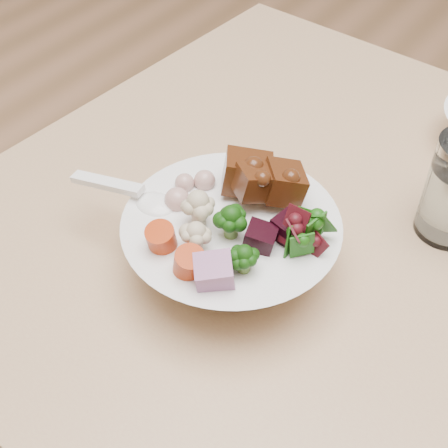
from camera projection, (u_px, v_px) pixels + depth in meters
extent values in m
cylinder|color=tan|center=(259.00, 187.00, 1.30)|extent=(0.05, 0.05, 0.64)
sphere|color=black|center=(231.00, 226.00, 0.61)|extent=(0.04, 0.04, 0.04)
sphere|color=beige|center=(199.00, 213.00, 0.62)|extent=(0.04, 0.04, 0.04)
cube|color=black|center=(287.00, 231.00, 0.61)|extent=(0.04, 0.04, 0.03)
cube|color=#945987|center=(214.00, 273.00, 0.57)|extent=(0.05, 0.05, 0.04)
cylinder|color=#A92E04|center=(162.00, 239.00, 0.60)|extent=(0.04, 0.04, 0.03)
sphere|color=tan|center=(177.00, 200.00, 0.65)|extent=(0.02, 0.02, 0.02)
ellipsoid|color=white|center=(155.00, 205.00, 0.65)|extent=(0.05, 0.04, 0.02)
cube|color=white|center=(107.00, 183.00, 0.67)|extent=(0.09, 0.03, 0.02)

